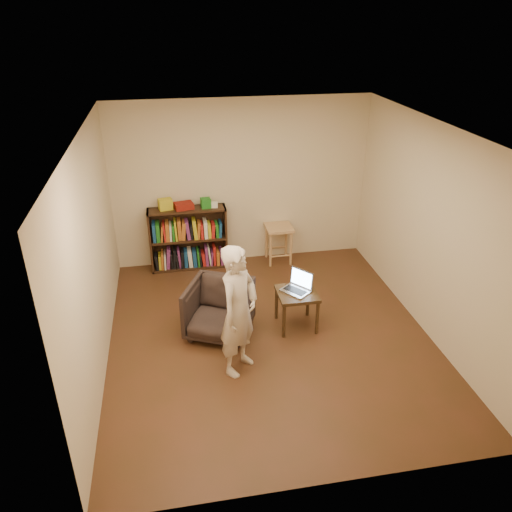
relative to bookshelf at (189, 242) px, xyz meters
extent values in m
plane|color=#422C15|center=(0.88, -2.09, -0.44)|extent=(4.50, 4.50, 0.00)
plane|color=white|center=(0.88, -2.09, 2.16)|extent=(4.50, 4.50, 0.00)
plane|color=beige|center=(0.88, 0.16, 0.86)|extent=(4.00, 0.00, 4.00)
plane|color=beige|center=(-1.12, -2.09, 0.86)|extent=(0.00, 4.50, 4.50)
plane|color=beige|center=(2.88, -2.09, 0.86)|extent=(0.00, 4.50, 4.50)
cube|color=black|center=(-0.58, -0.01, 0.06)|extent=(0.03, 0.30, 1.00)
cube|color=black|center=(0.58, -0.01, 0.06)|extent=(0.03, 0.30, 1.00)
cube|color=black|center=(0.00, 0.13, 0.06)|extent=(1.20, 0.02, 1.00)
cube|color=black|center=(0.00, -0.01, -0.42)|extent=(1.20, 0.30, 0.03)
cube|color=black|center=(0.00, -0.01, 0.06)|extent=(1.14, 0.30, 0.03)
cube|color=black|center=(0.00, -0.01, 0.55)|extent=(1.20, 0.30, 0.03)
cube|color=gold|center=(-0.31, 0.01, 0.64)|extent=(0.23, 0.18, 0.16)
cube|color=maroon|center=(-0.04, 0.00, 0.61)|extent=(0.31, 0.26, 0.09)
cube|color=#20751F|center=(0.30, -0.02, 0.63)|extent=(0.16, 0.16, 0.15)
cube|color=white|center=(0.43, -0.03, 0.60)|extent=(0.11, 0.11, 0.08)
cube|color=tan|center=(1.44, -0.06, 0.15)|extent=(0.42, 0.42, 0.04)
cylinder|color=tan|center=(1.28, -0.23, -0.15)|extent=(0.04, 0.04, 0.57)
cylinder|color=tan|center=(1.61, -0.23, -0.15)|extent=(0.04, 0.04, 0.57)
cylinder|color=tan|center=(1.28, 0.10, -0.15)|extent=(0.04, 0.04, 0.57)
cylinder|color=tan|center=(1.61, 0.10, -0.15)|extent=(0.04, 0.04, 0.57)
imported|color=#302620|center=(0.26, -1.91, -0.09)|extent=(1.01, 1.02, 0.70)
cube|color=#322110|center=(1.27, -1.93, 0.05)|extent=(0.50, 0.50, 0.04)
cylinder|color=#322110|center=(1.05, -2.15, -0.21)|extent=(0.04, 0.04, 0.47)
cylinder|color=#322110|center=(1.48, -2.15, -0.21)|extent=(0.04, 0.04, 0.47)
cylinder|color=#322110|center=(1.05, -1.71, -0.21)|extent=(0.04, 0.04, 0.47)
cylinder|color=#322110|center=(1.48, -1.71, -0.21)|extent=(0.04, 0.04, 0.47)
cube|color=#A9AAAE|center=(1.24, -1.91, 0.08)|extent=(0.41, 0.42, 0.02)
cube|color=black|center=(1.24, -1.91, 0.09)|extent=(0.29, 0.31, 0.00)
cube|color=#A9AAAE|center=(1.35, -1.83, 0.21)|extent=(0.24, 0.29, 0.24)
cube|color=#B4D5FC|center=(1.35, -1.83, 0.21)|extent=(0.21, 0.25, 0.20)
imported|color=beige|center=(0.41, -2.64, 0.34)|extent=(0.65, 0.68, 1.56)
camera|label=1|loc=(-0.22, -7.21, 3.34)|focal=35.00mm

